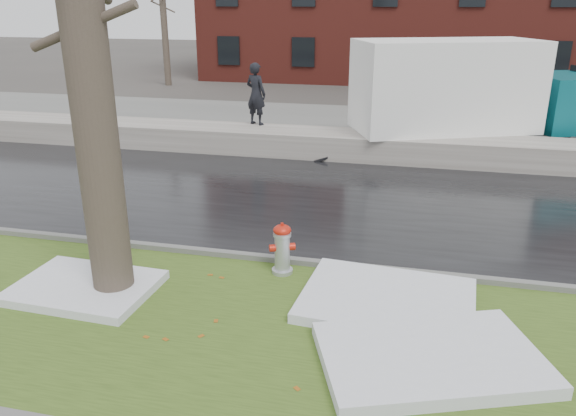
% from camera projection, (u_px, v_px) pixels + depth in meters
% --- Properties ---
extents(ground, '(120.00, 120.00, 0.00)m').
position_uv_depth(ground, '(280.00, 291.00, 9.19)').
color(ground, '#47423D').
rests_on(ground, ground).
extents(verge, '(60.00, 4.50, 0.04)m').
position_uv_depth(verge, '(258.00, 331.00, 8.04)').
color(verge, '#324918').
rests_on(verge, ground).
extents(road, '(60.00, 7.00, 0.03)m').
position_uv_depth(road, '(325.00, 201.00, 13.30)').
color(road, black).
rests_on(road, ground).
extents(parking_lot, '(60.00, 9.00, 0.03)m').
position_uv_depth(parking_lot, '(363.00, 128.00, 21.06)').
color(parking_lot, slate).
rests_on(parking_lot, ground).
extents(curb, '(60.00, 0.15, 0.14)m').
position_uv_depth(curb, '(293.00, 262.00, 10.08)').
color(curb, slate).
rests_on(curb, ground).
extents(snowbank, '(60.00, 1.60, 0.75)m').
position_uv_depth(snowbank, '(349.00, 145.00, 17.01)').
color(snowbank, '#A7A199').
rests_on(snowbank, ground).
extents(bg_tree_left, '(1.40, 1.62, 6.50)m').
position_uv_depth(bg_tree_left, '(164.00, 24.00, 30.71)').
color(bg_tree_left, brown).
rests_on(bg_tree_left, ground).
extents(bg_tree_center, '(1.40, 1.62, 6.50)m').
position_uv_depth(bg_tree_center, '(287.00, 22.00, 33.07)').
color(bg_tree_center, brown).
rests_on(bg_tree_center, ground).
extents(fire_hydrant, '(0.45, 0.44, 0.93)m').
position_uv_depth(fire_hydrant, '(282.00, 246.00, 9.58)').
color(fire_hydrant, '#ADAFB5').
rests_on(fire_hydrant, verge).
extents(tree, '(1.66, 1.98, 7.98)m').
position_uv_depth(tree, '(84.00, 33.00, 7.72)').
color(tree, brown).
rests_on(tree, verge).
extents(box_truck, '(10.10, 5.51, 3.42)m').
position_uv_depth(box_truck, '(478.00, 94.00, 17.17)').
color(box_truck, black).
rests_on(box_truck, ground).
extents(worker, '(0.83, 0.70, 1.94)m').
position_uv_depth(worker, '(256.00, 94.00, 17.71)').
color(worker, black).
rests_on(worker, snowbank).
extents(snow_patch_near, '(2.75, 2.21, 0.16)m').
position_uv_depth(snow_patch_near, '(387.00, 300.00, 8.68)').
color(snow_patch_near, silver).
rests_on(snow_patch_near, verge).
extents(snow_patch_far, '(2.26, 1.69, 0.14)m').
position_uv_depth(snow_patch_far, '(85.00, 287.00, 9.09)').
color(snow_patch_far, silver).
rests_on(snow_patch_far, verge).
extents(snow_patch_side, '(3.25, 2.67, 0.18)m').
position_uv_depth(snow_patch_side, '(430.00, 358.00, 7.25)').
color(snow_patch_side, silver).
rests_on(snow_patch_side, verge).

